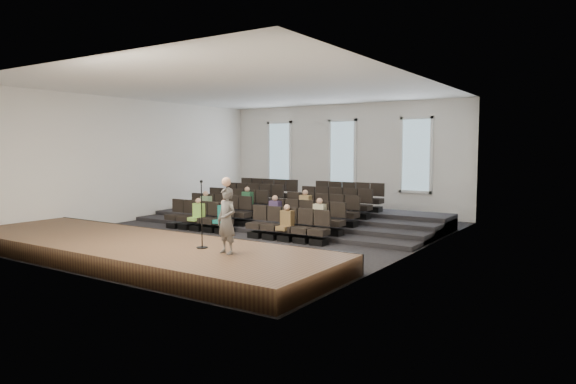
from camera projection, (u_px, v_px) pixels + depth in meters
The scene contains 14 objects.
ground at pixel (250, 233), 18.04m from camera, with size 14.00×14.00×0.00m, color black.
ceiling at pixel (249, 89), 17.61m from camera, with size 12.00×14.00×0.02m, color white.
wall_back at pixel (343, 159), 23.66m from camera, with size 12.00×0.04×5.00m, color white.
wall_front at pixel (66, 169), 11.99m from camera, with size 12.00×0.04×5.00m, color white.
wall_left at pixel (134, 160), 21.13m from camera, with size 0.04×14.00×5.00m, color white.
wall_right at pixel (418, 165), 14.52m from camera, with size 0.04×14.00×5.00m, color white.
stage at pixel (134, 250), 13.77m from camera, with size 11.80×3.60×0.50m, color #513A23.
stage_lip at pixel (182, 240), 15.25m from camera, with size 11.80×0.06×0.52m, color black.
risers at pixel (298, 218), 20.66m from camera, with size 11.80×4.80×0.60m.
seating_rows at pixel (275, 210), 19.26m from camera, with size 6.80×4.70×1.67m.
windows at pixel (342, 154), 23.59m from camera, with size 8.44×0.10×3.24m.
audience at pixel (256, 209), 18.23m from camera, with size 5.45×2.64×1.10m.
speaker at pixel (227, 221), 12.02m from camera, with size 0.57×0.37×1.56m, color #555351.
mic_stand at pixel (202, 228), 12.73m from camera, with size 0.28×0.28×1.70m.
Camera 1 is at (10.94, -14.16, 2.97)m, focal length 32.00 mm.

